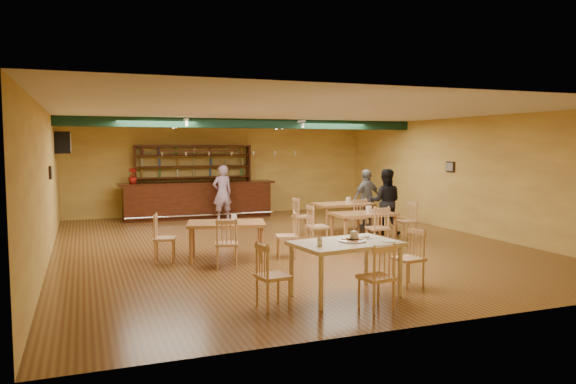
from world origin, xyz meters
name	(u,v)px	position (x,y,z in m)	size (l,w,h in m)	color
floor	(284,244)	(0.00, 0.00, 0.00)	(12.00, 12.00, 0.00)	brown
ceiling_beam	(249,124)	(0.00, 2.80, 2.87)	(10.00, 0.30, 0.25)	black
track_rail_left	(179,121)	(-1.80, 3.40, 2.94)	(0.05, 2.50, 0.05)	white
track_rail_right	(289,123)	(1.40, 3.40, 2.94)	(0.05, 2.50, 0.05)	white
ac_unit	(63,143)	(-4.80, 4.20, 2.35)	(0.34, 0.70, 0.48)	white
picture_left	(50,173)	(-4.97, 1.00, 1.70)	(0.04, 0.34, 0.28)	black
picture_right	(450,167)	(4.97, 0.50, 1.70)	(0.04, 0.34, 0.28)	black
bar_counter	(198,200)	(-0.97, 5.15, 0.56)	(4.82, 0.85, 1.13)	black
back_bar_hutch	(194,180)	(-0.97, 5.78, 1.14)	(3.73, 0.40, 2.28)	black
poinsettia	(133,176)	(-2.93, 5.15, 1.37)	(0.26, 0.26, 0.47)	#A2160E
dining_table_b	(343,217)	(2.11, 1.19, 0.38)	(1.50, 0.90, 0.75)	#A27239
dining_table_c	(227,241)	(-1.68, -1.22, 0.38)	(1.52, 0.91, 0.76)	#A27239
dining_table_d	(363,228)	(1.76, -0.54, 0.36)	(1.43, 0.86, 0.72)	#A27239
near_table	(346,269)	(-0.64, -4.42, 0.42)	(1.56, 1.01, 0.84)	#D1B28C
pizza_tray	(352,241)	(-0.53, -4.42, 0.85)	(0.40, 0.40, 0.01)	silver
parmesan_shaker	(320,242)	(-1.15, -4.59, 0.89)	(0.07, 0.07, 0.11)	#EAE5C6
napkin_stack	(362,237)	(-0.25, -4.20, 0.85)	(0.20, 0.15, 0.03)	white
pizza_server	(360,239)	(-0.36, -4.36, 0.86)	(0.32, 0.09, 0.00)	silver
side_plate	(389,241)	(-0.03, -4.64, 0.84)	(0.22, 0.22, 0.01)	white
patron_bar	(222,193)	(-0.39, 4.33, 0.84)	(0.61, 0.40, 1.68)	#804597
patron_right_a	(385,202)	(2.91, 0.39, 0.84)	(0.82, 0.64, 1.68)	black
patron_right_b	(367,199)	(2.96, 1.46, 0.81)	(0.95, 0.40, 1.62)	slate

